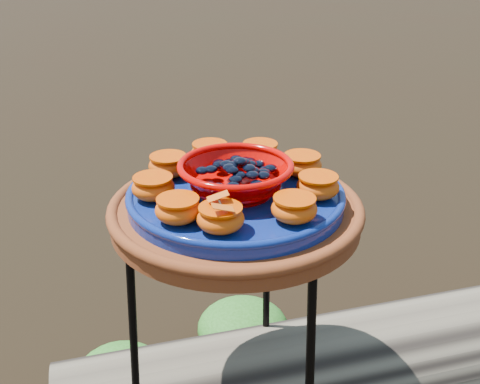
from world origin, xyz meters
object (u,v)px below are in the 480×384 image
(terracotta_saucer, at_px, (236,214))
(driftwood_log, at_px, (410,364))
(red_bowl, at_px, (236,178))
(plant_stand, at_px, (236,371))
(cobalt_plate, at_px, (236,198))

(terracotta_saucer, bearing_deg, driftwood_log, 47.50)
(red_bowl, bearing_deg, terracotta_saucer, 0.00)
(plant_stand, distance_m, terracotta_saucer, 0.37)
(plant_stand, xyz_separation_m, terracotta_saucer, (0.00, 0.00, 0.37))
(plant_stand, relative_size, cobalt_plate, 1.80)
(plant_stand, bearing_deg, terracotta_saucer, 0.00)
(terracotta_saucer, distance_m, driftwood_log, 0.75)
(plant_stand, relative_size, terracotta_saucer, 1.54)
(terracotta_saucer, bearing_deg, plant_stand, 0.00)
(plant_stand, xyz_separation_m, red_bowl, (0.00, 0.00, 0.44))
(cobalt_plate, height_order, red_bowl, red_bowl)
(driftwood_log, bearing_deg, plant_stand, -132.50)
(terracotta_saucer, relative_size, driftwood_log, 0.26)
(terracotta_saucer, distance_m, red_bowl, 0.07)
(terracotta_saucer, bearing_deg, cobalt_plate, 0.00)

